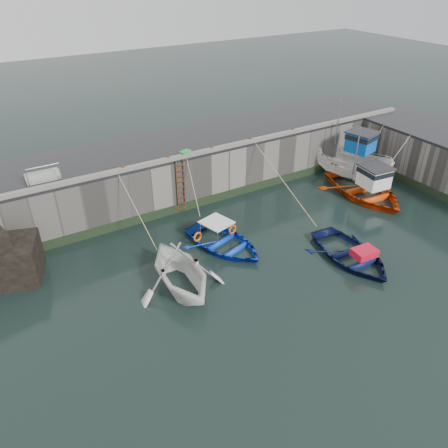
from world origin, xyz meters
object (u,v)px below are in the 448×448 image
bollard_c (212,148)px  bollard_a (123,168)px  boat_near_white (181,287)px  boat_far_white (349,163)px  bollard_b (168,158)px  boat_near_navy (350,259)px  boat_near_blue (224,247)px  boat_far_orange (365,189)px  ladder (181,187)px  fish_crate (185,153)px  bollard_d (250,140)px  bollard_e (293,130)px

bollard_c → bollard_a: bearing=180.0°
boat_near_white → boat_far_white: boat_far_white is taller
boat_near_white → bollard_b: (2.56, 6.34, 3.30)m
boat_near_navy → bollard_c: 9.66m
boat_near_blue → boat_far_orange: (10.25, 0.32, 0.40)m
boat_far_orange → boat_near_white: bearing=-164.9°
boat_far_orange → bollard_a: (-13.47, 4.29, 2.90)m
ladder → fish_crate: (0.56, 0.39, 1.73)m
boat_far_white → boat_far_orange: boat_far_white is taller
boat_near_navy → bollard_d: 9.26m
boat_near_navy → bollard_b: 10.75m
boat_near_blue → bollard_c: size_ratio=16.41×
fish_crate → bollard_d: (4.24, -0.05, -0.02)m
boat_far_white → boat_near_white: bearing=-177.5°
fish_crate → boat_near_navy: bearing=-80.6°
boat_far_orange → bollard_c: (-8.27, 4.29, 2.90)m
boat_far_orange → bollard_e: boat_far_orange is taller
boat_near_white → boat_far_orange: (13.53, 2.05, 0.40)m
bollard_b → bollard_a: bearing=180.0°
bollard_e → bollard_d: bearing=180.0°
fish_crate → bollard_a: bearing=163.4°
bollard_e → bollard_b: bearing=180.0°
boat_far_white → bollard_c: boat_far_white is taller
bollard_d → boat_near_white: bearing=-141.1°
boat_near_white → bollard_b: bearing=70.9°
ladder → boat_far_orange: boat_far_orange is taller
boat_near_white → fish_crate: 8.06m
boat_far_white → bollard_b: bearing=156.6°
boat_near_white → bollard_a: bollard_a is taller
ladder → boat_near_white: size_ratio=0.68×
boat_near_blue → boat_far_orange: boat_far_orange is taller
boat_near_blue → bollard_a: bollard_a is taller
boat_far_white → fish_crate: 11.36m
boat_far_white → bollard_a: 14.81m
boat_far_white → bollard_a: (-14.51, 1.82, 2.31)m
boat_near_navy → bollard_c: (-2.75, 8.65, 3.30)m
fish_crate → bollard_d: size_ratio=2.14×
boat_near_blue → bollard_b: bollard_b is taller
bollard_a → bollard_e: size_ratio=1.00×
boat_far_orange → bollard_e: (-2.47, 4.29, 2.90)m
boat_near_white → bollard_a: (0.06, 6.34, 3.30)m
fish_crate → bollard_e: (7.44, -0.05, -0.02)m
boat_near_navy → bollard_b: size_ratio=16.97×
boat_near_navy → bollard_e: bollard_e is taller
boat_near_white → bollard_b: bollard_b is taller
boat_near_blue → boat_far_white: boat_far_white is taller
ladder → boat_far_white: boat_far_white is taller
boat_near_white → boat_near_blue: (3.28, 1.74, 0.00)m
boat_far_white → boat_far_orange: bearing=-127.7°
bollard_b → bollard_e: bearing=0.0°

